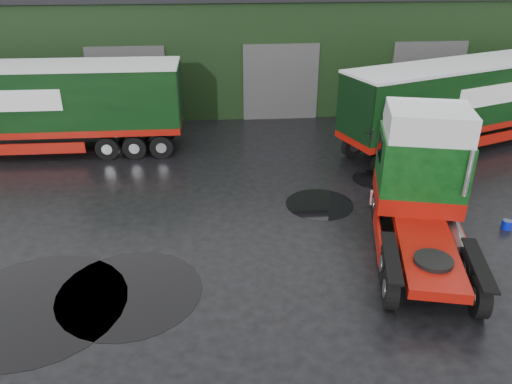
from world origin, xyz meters
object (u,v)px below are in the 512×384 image
tree_back_b (353,9)px  hero_tractor (430,196)px  warehouse (269,40)px  lorry_right (459,106)px  trailer_left (35,110)px  wash_bucket (507,225)px

tree_back_b → hero_tractor: bearing=-100.4°
warehouse → lorry_right: 13.40m
trailer_left → warehouse: bearing=-48.7°
tree_back_b → lorry_right: bearing=-91.2°
trailer_left → wash_bucket: 19.63m
trailer_left → tree_back_b: tree_back_b is taller
warehouse → wash_bucket: (6.11, -18.44, -3.00)m
trailer_left → tree_back_b: 28.00m
trailer_left → lorry_right: trailer_left is taller
warehouse → wash_bucket: 19.65m
warehouse → hero_tractor: 20.09m
lorry_right → tree_back_b: tree_back_b is taller
hero_tractor → lorry_right: bearing=73.9°
lorry_right → wash_bucket: size_ratio=46.88×
hero_tractor → trailer_left: size_ratio=0.53×
hero_tractor → lorry_right: (5.06, 8.91, -0.14)m
trailer_left → tree_back_b: size_ratio=1.74×
trailer_left → lorry_right: bearing=-92.6°
hero_tractor → trailer_left: 17.17m
warehouse → trailer_left: warehouse is taller
hero_tractor → tree_back_b: (5.50, 29.91, 1.61)m
trailer_left → lorry_right: (19.08, -1.00, -0.03)m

